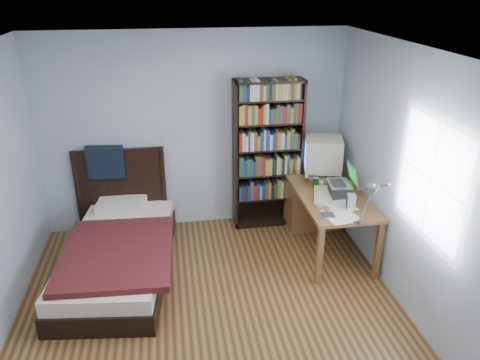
% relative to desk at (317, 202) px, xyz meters
% --- Properties ---
extents(room, '(4.20, 4.24, 2.50)m').
position_rel_desk_xyz_m(room, '(-1.48, -1.61, 0.84)').
color(room, '#4C2D16').
rests_on(room, ground).
extents(desk, '(0.75, 1.51, 0.73)m').
position_rel_desk_xyz_m(desk, '(0.00, 0.00, 0.00)').
color(desk, brown).
rests_on(desk, floor).
extents(crt_monitor, '(0.55, 0.51, 0.52)m').
position_rel_desk_xyz_m(crt_monitor, '(0.04, 0.06, 0.61)').
color(crt_monitor, beige).
rests_on(crt_monitor, desk).
extents(laptop, '(0.33, 0.33, 0.38)m').
position_rel_desk_xyz_m(laptop, '(0.09, -0.50, 0.42)').
color(laptop, '#2D2D30').
rests_on(laptop, desk).
extents(desk_lamp, '(0.25, 0.54, 0.64)m').
position_rel_desk_xyz_m(desk_lamp, '(-0.05, -1.55, 0.83)').
color(desk_lamp, '#99999E').
rests_on(desk_lamp, desk).
extents(keyboard, '(0.33, 0.53, 0.05)m').
position_rel_desk_xyz_m(keyboard, '(-0.11, -0.50, 0.33)').
color(keyboard, beige).
rests_on(keyboard, desk).
extents(speaker, '(0.10, 0.10, 0.17)m').
position_rel_desk_xyz_m(speaker, '(0.08, -0.84, 0.40)').
color(speaker, gray).
rests_on(speaker, desk).
extents(soda_can, '(0.07, 0.07, 0.12)m').
position_rel_desk_xyz_m(soda_can, '(-0.12, -0.24, 0.38)').
color(soda_can, '#083B08').
rests_on(soda_can, desk).
extents(mouse, '(0.06, 0.11, 0.04)m').
position_rel_desk_xyz_m(mouse, '(-0.02, -0.16, 0.33)').
color(mouse, silver).
rests_on(mouse, desk).
extents(phone_silver, '(0.08, 0.11, 0.02)m').
position_rel_desk_xyz_m(phone_silver, '(-0.25, -0.72, 0.33)').
color(phone_silver, '#B9B8BD').
rests_on(phone_silver, desk).
extents(phone_grey, '(0.06, 0.11, 0.02)m').
position_rel_desk_xyz_m(phone_grey, '(-0.24, -0.91, 0.33)').
color(phone_grey, gray).
rests_on(phone_grey, desk).
extents(external_drive, '(0.13, 0.13, 0.03)m').
position_rel_desk_xyz_m(external_drive, '(-0.22, -0.99, 0.33)').
color(external_drive, gray).
rests_on(external_drive, desk).
extents(bookshelf, '(0.86, 0.30, 1.92)m').
position_rel_desk_xyz_m(bookshelf, '(-0.59, 0.32, 0.55)').
color(bookshelf, black).
rests_on(bookshelf, floor).
extents(bed, '(1.31, 2.23, 1.16)m').
position_rel_desk_xyz_m(bed, '(-2.45, -0.49, -0.16)').
color(bed, black).
rests_on(bed, floor).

